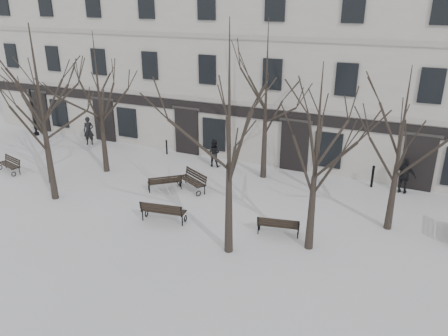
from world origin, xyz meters
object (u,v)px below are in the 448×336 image
Objects in this scene: tree_1 at (40,95)px; bench_0 at (10,164)px; tree_0 at (38,87)px; bench_4 at (165,182)px; tree_2 at (229,116)px; lamp_post at (35,108)px; bench_1 at (163,211)px; bench_3 at (193,180)px; bench_2 at (278,225)px; tree_3 at (317,138)px.

tree_1 reaches higher than bench_0.
tree_0 is 7.89m from bench_4.
lamp_post is (-18.84, 8.36, -3.45)m from tree_2.
bench_1 is 1.05× the size of bench_3.
bench_2 is (16.18, -0.43, 0.01)m from bench_0.
tree_0 is 13.72m from bench_2.
lamp_post is at bearing 140.02° from tree_1.
tree_0 is 0.94× the size of tree_2.
tree_1 is at bearing -8.20° from bench_1.
bench_0 is 7.34m from lamp_post.
bench_3 is at bearing 131.56° from tree_2.
tree_0 is at bearing -13.28° from bench_2.
bench_3 is (-4.14, 4.67, -4.95)m from tree_2.
bench_1 is 5.10m from bench_2.
lamp_post is at bearing -29.41° from bench_2.
bench_3 is at bearing 26.45° from bench_0.
tree_3 is 2.08× the size of lamp_post.
bench_1 is at bearing -25.90° from lamp_post.
tree_1 reaches higher than bench_4.
bench_0 is at bearing -139.59° from bench_3.
bench_0 is at bearing 177.75° from tree_0.
bench_1 is at bearing -53.45° from bench_3.
tree_2 reaches higher than bench_4.
bench_1 is at bearing 1.53° from tree_1.
tree_1 reaches higher than bench_3.
bench_0 is at bearing -13.46° from bench_2.
bench_0 is 0.88× the size of bench_1.
bench_4 is at bearing -120.78° from bench_3.
bench_4 is at bearing -69.01° from bench_1.
bench_0 is (-3.28, 0.13, -4.67)m from tree_0.
tree_0 is at bearing 177.03° from tree_3.
bench_3 is at bearing -37.77° from bench_2.
bench_0 is 16.18m from bench_2.
tree_1 is 7.21m from bench_4.
tree_3 reaches higher than bench_1.
tree_3 is 18.09m from bench_0.
tree_2 reaches higher than bench_0.
bench_2 is (1.38, 2.00, -5.00)m from tree_2.
bench_4 is (-1.24, -0.74, -0.05)m from bench_3.
bench_2 is at bearing 13.06° from bench_0.
tree_0 is 14.36m from tree_3.
bench_4 is 14.26m from lamp_post.
tree_2 reaches higher than lamp_post.
tree_1 is 4.54× the size of bench_2.
bench_0 is at bearing 170.67° from tree_2.
bench_1 reaches higher than bench_4.
bench_2 is (5.00, 1.02, -0.07)m from bench_1.
tree_1 is 4.58× the size of bench_0.
tree_2 is (11.52, -2.30, 0.34)m from tree_0.
bench_0 is at bearing -17.16° from bench_1.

